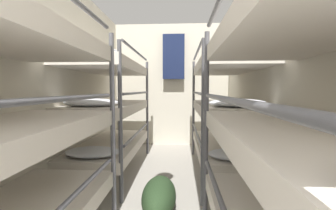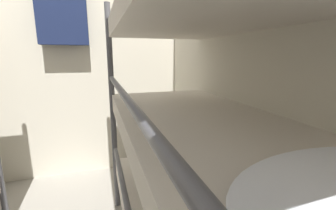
% 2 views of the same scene
% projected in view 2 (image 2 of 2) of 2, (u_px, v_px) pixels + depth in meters
% --- Properties ---
extents(wall_back, '(2.50, 0.06, 2.55)m').
position_uv_depth(wall_back, '(64.00, 58.00, 2.30)').
color(wall_back, beige).
rests_on(wall_back, ground_plane).
extents(bunk_stack_right_far, '(0.79, 1.85, 1.71)m').
position_uv_depth(bunk_stack_right_far, '(214.00, 136.00, 0.99)').
color(bunk_stack_right_far, '#4C4C51').
rests_on(bunk_stack_right_far, ground_plane).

